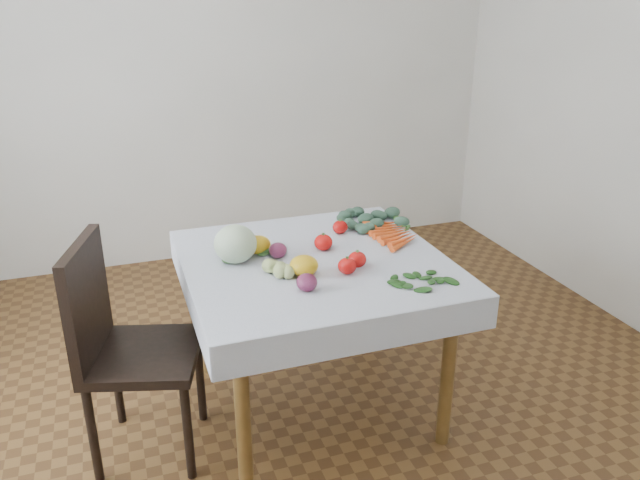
# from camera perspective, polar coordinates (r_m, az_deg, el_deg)

# --- Properties ---
(ground) EXTENTS (4.00, 4.00, 0.00)m
(ground) POSITION_cam_1_polar(r_m,az_deg,el_deg) (3.11, -0.39, -14.66)
(ground) COLOR brown
(back_wall) EXTENTS (4.00, 0.04, 2.70)m
(back_wall) POSITION_cam_1_polar(r_m,az_deg,el_deg) (4.47, -9.04, 15.20)
(back_wall) COLOR white
(back_wall) RESTS_ON ground
(table) EXTENTS (1.00, 1.00, 0.75)m
(table) POSITION_cam_1_polar(r_m,az_deg,el_deg) (2.77, -0.43, -3.75)
(table) COLOR brown
(table) RESTS_ON ground
(tablecloth) EXTENTS (1.12, 1.12, 0.01)m
(tablecloth) POSITION_cam_1_polar(r_m,az_deg,el_deg) (2.73, -0.44, -1.87)
(tablecloth) COLOR white
(tablecloth) RESTS_ON table
(chair) EXTENTS (0.54, 0.54, 0.96)m
(chair) POSITION_cam_1_polar(r_m,az_deg,el_deg) (2.67, -17.88, -8.49)
(chair) COLOR black
(chair) RESTS_ON ground
(cabbage) EXTENTS (0.21, 0.21, 0.17)m
(cabbage) POSITION_cam_1_polar(r_m,az_deg,el_deg) (2.70, -7.74, -0.35)
(cabbage) COLOR beige
(cabbage) RESTS_ON tablecloth
(tomato_a) EXTENTS (0.11, 0.11, 0.07)m
(tomato_a) POSITION_cam_1_polar(r_m,az_deg,el_deg) (2.82, 0.31, -0.22)
(tomato_a) COLOR red
(tomato_a) RESTS_ON tablecloth
(tomato_b) EXTENTS (0.09, 0.09, 0.06)m
(tomato_b) POSITION_cam_1_polar(r_m,az_deg,el_deg) (3.01, 1.85, 1.19)
(tomato_b) COLOR red
(tomato_b) RESTS_ON tablecloth
(tomato_c) EXTENTS (0.10, 0.10, 0.07)m
(tomato_c) POSITION_cam_1_polar(r_m,az_deg,el_deg) (2.65, 3.43, -1.78)
(tomato_c) COLOR red
(tomato_c) RESTS_ON tablecloth
(tomato_d) EXTENTS (0.10, 0.10, 0.07)m
(tomato_d) POSITION_cam_1_polar(r_m,az_deg,el_deg) (2.59, 2.49, -2.39)
(tomato_d) COLOR red
(tomato_d) RESTS_ON tablecloth
(heirloom_back) EXTENTS (0.15, 0.15, 0.08)m
(heirloom_back) POSITION_cam_1_polar(r_m,az_deg,el_deg) (2.80, -5.68, -0.42)
(heirloom_back) COLOR yellow
(heirloom_back) RESTS_ON tablecloth
(heirloom_front) EXTENTS (0.13, 0.13, 0.08)m
(heirloom_front) POSITION_cam_1_polar(r_m,az_deg,el_deg) (2.57, -1.47, -2.34)
(heirloom_front) COLOR yellow
(heirloom_front) RESTS_ON tablecloth
(onion_a) EXTENTS (0.09, 0.09, 0.07)m
(onion_a) POSITION_cam_1_polar(r_m,az_deg,el_deg) (2.75, -3.87, -0.94)
(onion_a) COLOR #4F162F
(onion_a) RESTS_ON tablecloth
(onion_b) EXTENTS (0.09, 0.09, 0.07)m
(onion_b) POSITION_cam_1_polar(r_m,az_deg,el_deg) (2.44, -1.21, -3.90)
(onion_b) COLOR #4F162F
(onion_b) RESTS_ON tablecloth
(tomatillo_cluster) EXTENTS (0.15, 0.14, 0.05)m
(tomatillo_cluster) POSITION_cam_1_polar(r_m,az_deg,el_deg) (2.60, -3.32, -2.53)
(tomatillo_cluster) COLOR #C3D379
(tomatillo_cluster) RESTS_ON tablecloth
(carrot_bunch) EXTENTS (0.21, 0.37, 0.03)m
(carrot_bunch) POSITION_cam_1_polar(r_m,az_deg,el_deg) (3.01, 6.68, 0.67)
(carrot_bunch) COLOR #FF561C
(carrot_bunch) RESTS_ON tablecloth
(kale_bunch) EXTENTS (0.33, 0.25, 0.04)m
(kale_bunch) POSITION_cam_1_polar(r_m,az_deg,el_deg) (3.17, 4.74, 1.96)
(kale_bunch) COLOR #3B604C
(kale_bunch) RESTS_ON tablecloth
(basil_bunch) EXTENTS (0.28, 0.20, 0.01)m
(basil_bunch) POSITION_cam_1_polar(r_m,az_deg,el_deg) (2.54, 9.29, -3.91)
(basil_bunch) COLOR #204E18
(basil_bunch) RESTS_ON tablecloth
(dill_bunch) EXTENTS (0.23, 0.23, 0.03)m
(dill_bunch) POSITION_cam_1_polar(r_m,az_deg,el_deg) (2.82, -6.85, -0.86)
(dill_bunch) COLOR #477937
(dill_bunch) RESTS_ON tablecloth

